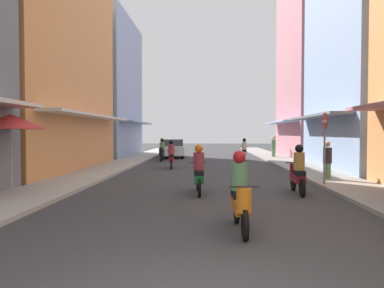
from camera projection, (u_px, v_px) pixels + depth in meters
ground_plane at (206, 167)px, 20.29m from camera, size 91.52×91.52×0.00m
sidewalk_left at (118, 165)px, 20.55m from camera, size 2.16×49.60×0.12m
sidewalk_right at (297, 166)px, 20.04m from camera, size 2.16×49.60×0.12m
building_left_mid at (24, 34)px, 17.94m from camera, size 7.05×11.22×13.99m
building_left_far at (96, 88)px, 29.16m from camera, size 7.05×9.24×11.28m
building_right_far at (326, 51)px, 27.61m from camera, size 7.05×8.94×16.80m
motorbike_black at (162, 151)px, 24.31m from camera, size 0.55×1.81×1.58m
motorbike_maroon at (298, 172)px, 11.20m from camera, size 0.55×1.81×1.58m
motorbike_orange at (240, 195)px, 6.97m from camera, size 0.55×1.81×1.58m
motorbike_red at (171, 155)px, 19.45m from camera, size 0.55×1.81×1.58m
motorbike_white at (244, 150)px, 25.02m from camera, size 0.55×1.81×1.58m
motorbike_green at (199, 172)px, 11.21m from camera, size 0.55×1.81×1.58m
parked_car at (173, 148)px, 27.85m from camera, size 2.15×4.25×1.45m
pedestrian_far at (327, 162)px, 13.95m from camera, size 0.34×0.34×1.61m
pedestrian_foreground at (274, 145)px, 27.28m from camera, size 0.44×0.44×1.75m
vendor_umbrella at (11, 122)px, 10.54m from camera, size 2.02×2.02×2.50m
street_sign_no_entry at (325, 139)px, 12.46m from camera, size 0.07×0.60×2.65m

